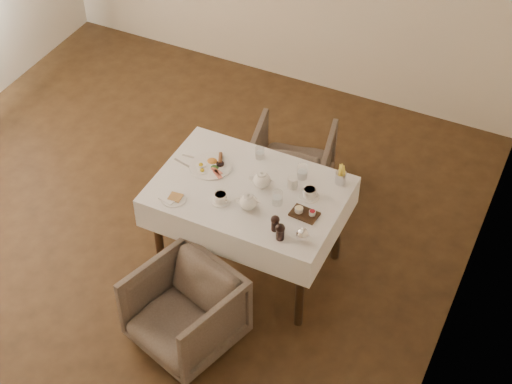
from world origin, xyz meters
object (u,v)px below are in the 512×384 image
Objects in this scene: armchair_far at (292,162)px; breakfast_plate at (211,165)px; table at (249,201)px; armchair_near at (185,311)px; teapot_centre at (262,179)px.

breakfast_plate reaches higher than armchair_far.
table is at bearing 81.62° from armchair_far.
breakfast_plate is (-0.25, 0.87, 0.47)m from armchair_near.
table is at bearing -151.35° from teapot_centre.
table is 0.20m from teapot_centre.
table is 2.00× the size of armchair_near.
armchair_near is 1.03m from breakfast_plate.
breakfast_plate is at bearing 164.04° from teapot_centre.
armchair_far is (0.03, 1.67, -0.01)m from armchair_near.
teapot_centre reaches higher than armchair_near.
table is at bearing -14.50° from breakfast_plate.
teapot_centre reaches higher than armchair_far.
armchair_far is at bearing 86.99° from teapot_centre.
breakfast_plate is at bearing 165.13° from table.
breakfast_plate is at bearing 58.56° from armchair_far.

